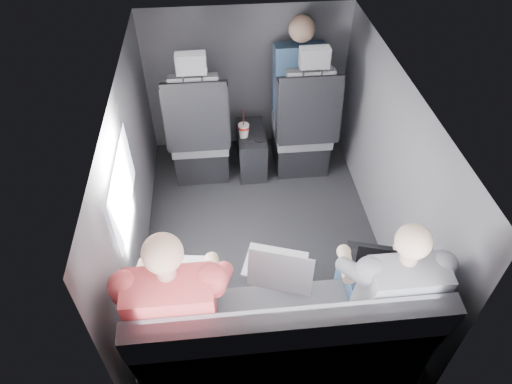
{
  "coord_description": "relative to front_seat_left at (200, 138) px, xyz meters",
  "views": [
    {
      "loc": [
        -0.29,
        -2.38,
        2.75
      ],
      "look_at": [
        -0.05,
        -0.05,
        0.55
      ],
      "focal_mm": 32.0,
      "sensor_mm": 36.0,
      "label": 1
    }
  ],
  "objects": [
    {
      "name": "floor",
      "position": [
        0.45,
        -0.84,
        -0.4
      ],
      "size": [
        2.6,
        2.6,
        0.0
      ],
      "primitive_type": "plane",
      "color": "black",
      "rests_on": "ground"
    },
    {
      "name": "ceiling",
      "position": [
        0.45,
        -0.84,
        0.95
      ],
      "size": [
        2.6,
        2.6,
        0.0
      ],
      "primitive_type": "plane",
      "rotation": [
        3.14,
        0.0,
        0.0
      ],
      "color": "#B2B2AD",
      "rests_on": "panel_back"
    },
    {
      "name": "front_seat_left",
      "position": [
        0.0,
        0.0,
        0.0
      ],
      "size": [
        0.52,
        0.58,
        1.26
      ],
      "color": "black",
      "rests_on": "floor"
    },
    {
      "name": "laptop_silver",
      "position": [
        0.45,
        -1.62,
        0.24
      ],
      "size": [
        0.42,
        0.43,
        0.26
      ],
      "color": "silver",
      "rests_on": "rear_bench"
    },
    {
      "name": "seatbelt",
      "position": [
        0.9,
        -0.17,
        0.4
      ],
      "size": [
        0.35,
        0.11,
        0.59
      ],
      "primitive_type": "cube",
      "rotation": [
        -0.14,
        0.49,
        0.0
      ],
      "color": "black",
      "rests_on": "front_seat_right"
    },
    {
      "name": "panel_right",
      "position": [
        1.35,
        -0.84,
        0.27
      ],
      "size": [
        0.02,
        2.6,
        1.35
      ],
      "primitive_type": "cube",
      "color": "#56565B",
      "rests_on": "floor"
    },
    {
      "name": "laptop_black",
      "position": [
        1.03,
        -1.63,
        0.23
      ],
      "size": [
        0.36,
        0.36,
        0.23
      ],
      "color": "black",
      "rests_on": "passenger_rear_right"
    },
    {
      "name": "passenger_rear_left",
      "position": [
        -0.12,
        -1.81,
        0.25
      ],
      "size": [
        0.53,
        0.65,
        1.27
      ],
      "color": "#2F2E33",
      "rests_on": "rear_bench"
    },
    {
      "name": "front_seat_right",
      "position": [
        0.9,
        0.0,
        0.0
      ],
      "size": [
        0.52,
        0.58,
        1.26
      ],
      "color": "black",
      "rests_on": "floor"
    },
    {
      "name": "rear_bench",
      "position": [
        0.45,
        -1.9,
        -0.09
      ],
      "size": [
        1.6,
        0.57,
        0.92
      ],
      "color": "#56565A",
      "rests_on": "floor"
    },
    {
      "name": "soda_cup",
      "position": [
        0.38,
        -0.03,
        0.07
      ],
      "size": [
        0.09,
        0.09,
        0.28
      ],
      "color": "white",
      "rests_on": "center_console"
    },
    {
      "name": "center_console",
      "position": [
        0.45,
        0.04,
        -0.2
      ],
      "size": [
        0.24,
        0.48,
        0.41
      ],
      "color": "black",
      "rests_on": "floor"
    },
    {
      "name": "side_window",
      "position": [
        -0.43,
        -1.14,
        0.5
      ],
      "size": [
        0.02,
        0.75,
        0.42
      ],
      "primitive_type": "cube",
      "color": "white",
      "rests_on": "panel_left"
    },
    {
      "name": "panel_left",
      "position": [
        -0.45,
        -0.84,
        0.27
      ],
      "size": [
        0.02,
        2.6,
        1.35
      ],
      "primitive_type": "cube",
      "color": "#56565B",
      "rests_on": "floor"
    },
    {
      "name": "panel_back",
      "position": [
        0.45,
        -2.14,
        0.27
      ],
      "size": [
        1.8,
        0.02,
        1.35
      ],
      "primitive_type": "cube",
      "color": "#56565B",
      "rests_on": "floor"
    },
    {
      "name": "laptop_white",
      "position": [
        -0.1,
        -1.62,
        0.23
      ],
      "size": [
        0.35,
        0.34,
        0.24
      ],
      "color": "silver",
      "rests_on": "passenger_rear_left"
    },
    {
      "name": "panel_front",
      "position": [
        0.45,
        0.46,
        0.27
      ],
      "size": [
        1.8,
        0.02,
        1.35
      ],
      "primitive_type": "cube",
      "color": "#56565B",
      "rests_on": "floor"
    },
    {
      "name": "passenger_front_right",
      "position": [
        0.88,
        0.26,
        0.36
      ],
      "size": [
        0.43,
        0.43,
        0.9
      ],
      "color": "navy",
      "rests_on": "front_seat_right"
    },
    {
      "name": "passenger_rear_right",
      "position": [
        1.04,
        -1.81,
        0.22
      ],
      "size": [
        0.5,
        0.62,
        1.21
      ],
      "color": "navy",
      "rests_on": "rear_bench"
    }
  ]
}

